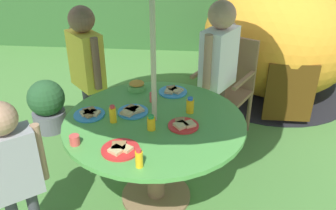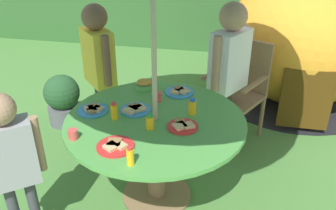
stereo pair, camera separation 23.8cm
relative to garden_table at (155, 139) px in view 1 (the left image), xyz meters
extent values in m
cube|color=#477A38|center=(0.00, 0.00, -0.57)|extent=(10.00, 10.00, 0.02)
cylinder|color=brown|center=(0.00, 0.00, -0.55)|extent=(0.55, 0.55, 0.03)
cylinder|color=brown|center=(0.00, 0.00, -0.21)|extent=(0.14, 0.14, 0.69)
cylinder|color=#519E47|center=(0.00, 0.00, 0.15)|extent=(1.30, 1.30, 0.03)
cylinder|color=#B7AD8C|center=(0.00, 0.00, 0.50)|extent=(0.04, 0.04, 2.12)
cylinder|color=brown|center=(0.25, 0.90, -0.34)|extent=(0.04, 0.04, 0.43)
cylinder|color=brown|center=(0.62, 0.69, -0.34)|extent=(0.04, 0.04, 0.43)
cylinder|color=brown|center=(0.46, 1.28, -0.34)|extent=(0.04, 0.04, 0.43)
cylinder|color=brown|center=(0.83, 1.08, -0.34)|extent=(0.04, 0.04, 0.43)
cube|color=brown|center=(0.54, 0.99, -0.11)|extent=(0.64, 0.65, 0.04)
cube|color=brown|center=(0.65, 1.18, 0.16)|extent=(0.43, 0.26, 0.51)
cube|color=brown|center=(0.35, 1.09, 0.11)|extent=(0.26, 0.44, 0.03)
cube|color=brown|center=(0.73, 0.88, 0.11)|extent=(0.26, 0.44, 0.03)
ellipsoid|color=orange|center=(1.24, 2.10, 0.15)|extent=(1.79, 1.86, 1.41)
cylinder|color=black|center=(1.24, 2.10, -0.55)|extent=(1.90, 1.90, 0.01)
cube|color=#4B310D|center=(1.25, 1.20, -0.17)|extent=(0.50, 0.03, 0.64)
cylinder|color=#595960|center=(-1.23, 0.93, -0.46)|extent=(0.34, 0.34, 0.20)
sphere|color=#234C28|center=(-1.23, 0.93, -0.20)|extent=(0.37, 0.37, 0.37)
cylinder|color=brown|center=(0.51, 0.87, -0.25)|extent=(0.09, 0.09, 0.63)
cylinder|color=brown|center=(0.44, 0.74, -0.25)|extent=(0.09, 0.09, 0.63)
cube|color=white|center=(0.47, 0.81, 0.33)|extent=(0.36, 0.42, 0.53)
cylinder|color=tan|center=(0.58, 0.98, 0.36)|extent=(0.07, 0.07, 0.48)
cylinder|color=tan|center=(0.37, 0.63, 0.36)|extent=(0.07, 0.07, 0.48)
sphere|color=tan|center=(0.47, 0.81, 0.72)|extent=(0.24, 0.24, 0.24)
cylinder|color=#3F3F47|center=(-0.75, 0.80, -0.26)|extent=(0.08, 0.08, 0.60)
cylinder|color=#3F3F47|center=(-0.65, 0.69, -0.26)|extent=(0.08, 0.08, 0.60)
cube|color=yellow|center=(-0.70, 0.75, 0.30)|extent=(0.38, 0.39, 0.51)
cylinder|color=brown|center=(-0.84, 0.89, 0.33)|extent=(0.07, 0.07, 0.46)
cylinder|color=brown|center=(-0.57, 0.61, 0.33)|extent=(0.07, 0.07, 0.46)
sphere|color=brown|center=(-0.70, 0.75, 0.67)|extent=(0.23, 0.23, 0.23)
cube|color=#99999E|center=(-0.77, -0.59, 0.17)|extent=(0.33, 0.31, 0.43)
cylinder|color=tan|center=(-0.64, -0.49, 0.19)|extent=(0.06, 0.06, 0.39)
sphere|color=tan|center=(-0.77, -0.59, 0.48)|extent=(0.19, 0.19, 0.19)
cylinder|color=#66B259|center=(-0.21, 0.48, 0.18)|extent=(0.15, 0.15, 0.04)
ellipsoid|color=gold|center=(-0.21, 0.48, 0.22)|extent=(0.13, 0.13, 0.04)
cylinder|color=#338CD8|center=(-0.17, 0.09, 0.17)|extent=(0.23, 0.23, 0.01)
cube|color=tan|center=(-0.15, 0.10, 0.18)|extent=(0.12, 0.12, 0.02)
cube|color=#9E7547|center=(-0.18, 0.11, 0.18)|extent=(0.12, 0.12, 0.02)
cube|color=tan|center=(-0.20, 0.05, 0.18)|extent=(0.12, 0.12, 0.02)
cylinder|color=#338CD8|center=(-0.48, 0.02, 0.17)|extent=(0.23, 0.23, 0.01)
cube|color=tan|center=(-0.44, 0.02, 0.18)|extent=(0.09, 0.09, 0.02)
cube|color=#9E7547|center=(-0.48, 0.05, 0.18)|extent=(0.12, 0.12, 0.02)
cube|color=tan|center=(-0.51, 0.02, 0.18)|extent=(0.09, 0.09, 0.02)
cube|color=#9E7547|center=(-0.47, -0.01, 0.18)|extent=(0.09, 0.09, 0.02)
cylinder|color=red|center=(0.21, -0.07, 0.17)|extent=(0.21, 0.21, 0.01)
cube|color=tan|center=(0.25, -0.07, 0.18)|extent=(0.10, 0.10, 0.02)
cube|color=#9E7547|center=(0.18, -0.04, 0.18)|extent=(0.07, 0.07, 0.02)
cube|color=tan|center=(0.19, -0.09, 0.18)|extent=(0.12, 0.12, 0.02)
cylinder|color=#338CD8|center=(0.10, 0.45, 0.17)|extent=(0.23, 0.23, 0.01)
cube|color=tan|center=(0.13, 0.44, 0.18)|extent=(0.11, 0.11, 0.02)
cube|color=#9E7547|center=(0.09, 0.48, 0.18)|extent=(0.10, 0.10, 0.02)
cube|color=tan|center=(0.07, 0.42, 0.18)|extent=(0.08, 0.08, 0.02)
cylinder|color=red|center=(-0.17, -0.39, 0.17)|extent=(0.24, 0.24, 0.01)
cube|color=tan|center=(-0.13, -0.40, 0.18)|extent=(0.08, 0.08, 0.02)
cube|color=#9E7547|center=(-0.18, -0.37, 0.18)|extent=(0.10, 0.10, 0.02)
cube|color=tan|center=(-0.18, -0.42, 0.18)|extent=(0.11, 0.11, 0.02)
cylinder|color=yellow|center=(-0.02, -0.54, 0.21)|extent=(0.05, 0.05, 0.11)
cylinder|color=red|center=(-0.02, -0.54, 0.28)|extent=(0.03, 0.03, 0.02)
cylinder|color=yellow|center=(-0.29, -0.05, 0.22)|extent=(0.05, 0.05, 0.11)
cylinder|color=red|center=(-0.29, -0.05, 0.28)|extent=(0.03, 0.03, 0.02)
cylinder|color=yellow|center=(-0.01, -0.13, 0.21)|extent=(0.06, 0.06, 0.09)
cylinder|color=green|center=(-0.01, -0.13, 0.26)|extent=(0.04, 0.04, 0.02)
cylinder|color=yellow|center=(0.25, 0.13, 0.22)|extent=(0.06, 0.06, 0.11)
cylinder|color=blue|center=(0.25, 0.13, 0.28)|extent=(0.04, 0.04, 0.02)
cylinder|color=#E04C47|center=(-0.47, -0.35, 0.19)|extent=(0.07, 0.07, 0.07)
cylinder|color=#E04C47|center=(-0.04, 0.28, 0.20)|extent=(0.06, 0.06, 0.07)
camera|label=1|loc=(0.29, -2.19, 1.48)|focal=38.47mm
camera|label=2|loc=(0.52, -2.15, 1.48)|focal=38.47mm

